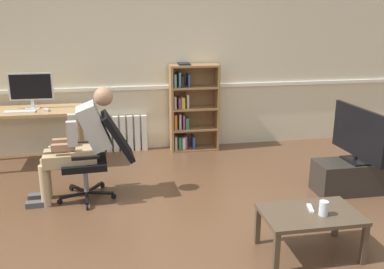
{
  "coord_description": "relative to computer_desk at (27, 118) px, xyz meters",
  "views": [
    {
      "loc": [
        -0.62,
        -3.49,
        2.0
      ],
      "look_at": [
        0.15,
        0.85,
        0.7
      ],
      "focal_mm": 39.61,
      "sensor_mm": 36.0,
      "label": 1
    }
  ],
  "objects": [
    {
      "name": "ground_plane",
      "position": [
        1.81,
        -2.15,
        -0.65
      ],
      "size": [
        18.0,
        18.0,
        0.0
      ],
      "primitive_type": "plane",
      "color": "brown"
    },
    {
      "name": "back_wall",
      "position": [
        1.81,
        0.5,
        0.7
      ],
      "size": [
        12.0,
        0.13,
        2.7
      ],
      "color": "beige",
      "rests_on": "ground_plane"
    },
    {
      "name": "computer_desk",
      "position": [
        0.0,
        0.0,
        0.0
      ],
      "size": [
        1.38,
        0.62,
        0.76
      ],
      "color": "tan",
      "rests_on": "ground_plane"
    },
    {
      "name": "imac_monitor",
      "position": [
        0.08,
        0.08,
        0.37
      ],
      "size": [
        0.56,
        0.14,
        0.47
      ],
      "color": "silver",
      "rests_on": "computer_desk"
    },
    {
      "name": "keyboard",
      "position": [
        -0.04,
        -0.14,
        0.11
      ],
      "size": [
        0.38,
        0.12,
        0.02
      ],
      "primitive_type": "cube",
      "color": "white",
      "rests_on": "computer_desk"
    },
    {
      "name": "computer_mouse",
      "position": [
        0.27,
        -0.12,
        0.12
      ],
      "size": [
        0.06,
        0.1,
        0.03
      ],
      "primitive_type": "cube",
      "color": "white",
      "rests_on": "computer_desk"
    },
    {
      "name": "bookshelf",
      "position": [
        2.22,
        0.29,
        -0.05
      ],
      "size": [
        0.7,
        0.29,
        1.28
      ],
      "color": "olive",
      "rests_on": "ground_plane"
    },
    {
      "name": "radiator",
      "position": [
        1.13,
        0.39,
        -0.39
      ],
      "size": [
        0.91,
        0.08,
        0.52
      ],
      "color": "white",
      "rests_on": "ground_plane"
    },
    {
      "name": "office_chair",
      "position": [
        0.96,
        -1.19,
        -0.13
      ],
      "size": [
        0.85,
        0.62,
        0.95
      ],
      "rotation": [
        0.0,
        0.0,
        -1.51
      ],
      "color": "black",
      "rests_on": "ground_plane"
    },
    {
      "name": "person_seated",
      "position": [
        0.76,
        -1.21,
        0.0
      ],
      "size": [
        0.98,
        0.41,
        1.23
      ],
      "rotation": [
        0.0,
        0.0,
        -1.51
      ],
      "color": "tan",
      "rests_on": "ground_plane"
    },
    {
      "name": "tv_stand",
      "position": [
        3.78,
        -1.55,
        -0.47
      ],
      "size": [
        0.88,
        0.38,
        0.36
      ],
      "color": "#2D2823",
      "rests_on": "ground_plane"
    },
    {
      "name": "tv_screen",
      "position": [
        3.78,
        -1.55,
        0.03
      ],
      "size": [
        0.22,
        0.92,
        0.61
      ],
      "rotation": [
        0.0,
        0.0,
        1.63
      ],
      "color": "black",
      "rests_on": "tv_stand"
    },
    {
      "name": "coffee_table",
      "position": [
        2.72,
        -2.67,
        -0.32
      ],
      "size": [
        0.81,
        0.52,
        0.38
      ],
      "color": "#4C3D2D",
      "rests_on": "ground_plane"
    },
    {
      "name": "drinking_glass",
      "position": [
        2.8,
        -2.73,
        -0.21
      ],
      "size": [
        0.08,
        0.08,
        0.12
      ],
      "primitive_type": "cylinder",
      "color": "silver",
      "rests_on": "coffee_table"
    },
    {
      "name": "spare_remote",
      "position": [
        2.74,
        -2.61,
        -0.26
      ],
      "size": [
        0.07,
        0.15,
        0.02
      ],
      "primitive_type": "cube",
      "rotation": [
        0.0,
        0.0,
        2.91
      ],
      "color": "white",
      "rests_on": "coffee_table"
    }
  ]
}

